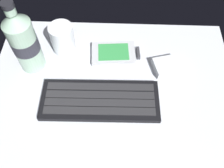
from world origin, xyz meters
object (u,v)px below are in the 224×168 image
object	(u,v)px
water_bottle	(24,42)
juice_cup	(63,40)
charger_block	(167,66)
keyboard	(100,100)
handheld_device	(116,54)

from	to	relation	value
water_bottle	juice_cup	bearing A→B (deg)	36.15
water_bottle	charger_block	size ratio (longest dim) A/B	2.97
keyboard	charger_block	xyz separation A→B (cm)	(17.31, 10.63, 0.39)
handheld_device	charger_block	world-z (taller)	charger_block
handheld_device	water_bottle	world-z (taller)	water_bottle
keyboard	handheld_device	size ratio (longest dim) A/B	2.21
keyboard	juice_cup	bearing A→B (deg)	123.55
handheld_device	charger_block	distance (cm)	14.49
keyboard	handheld_device	bearing A→B (deg)	76.86
keyboard	water_bottle	world-z (taller)	water_bottle
keyboard	water_bottle	bearing A→B (deg)	149.80
charger_block	keyboard	bearing A→B (deg)	-148.45
keyboard	charger_block	distance (cm)	20.32
charger_block	juice_cup	bearing A→B (deg)	167.90
water_bottle	charger_block	bearing A→B (deg)	-0.60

